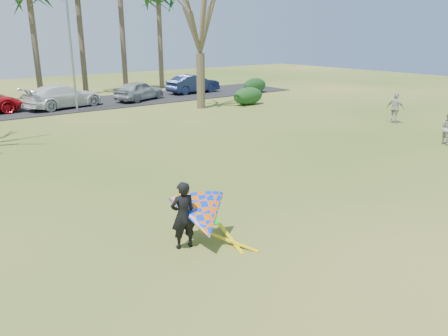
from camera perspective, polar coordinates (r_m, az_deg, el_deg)
ground at (r=13.50m, az=5.18°, el=-6.48°), size 100.00×100.00×0.00m
parking_strip at (r=35.50m, az=-23.27°, el=7.13°), size 46.00×7.00×0.06m
bare_tree_right at (r=32.75m, az=-3.19°, el=19.24°), size 6.27×6.27×9.21m
streetlight at (r=32.83m, az=-19.09°, el=14.69°), size 2.28×0.18×8.00m
hedge_near at (r=34.60m, az=3.16°, el=9.37°), size 2.73×1.24×1.37m
hedge_far at (r=41.54m, az=4.05°, el=10.69°), size 2.51×1.18×1.40m
car_3 at (r=34.97m, az=-20.24°, el=8.79°), size 6.20×3.60×1.69m
car_4 at (r=37.22m, az=-11.03°, el=9.90°), size 5.03×3.54×1.59m
car_5 at (r=41.23m, az=-4.02°, el=10.92°), size 5.17×2.10×1.67m
pedestrian_a at (r=24.73m, az=27.24°, el=4.62°), size 0.88×0.97×1.64m
pedestrian_b at (r=29.29m, az=21.47°, el=7.28°), size 0.60×1.15×1.88m
kite_flyer at (r=11.43m, az=-3.11°, el=-6.30°), size 2.13×2.39×2.02m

